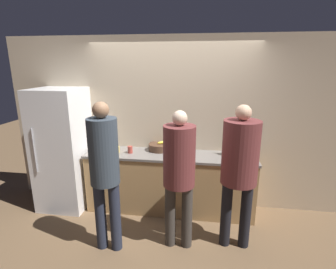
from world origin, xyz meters
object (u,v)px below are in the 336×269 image
(person_right, at_px, (240,163))
(bottle_amber, at_px, (105,149))
(person_center, at_px, (179,168))
(person_left, at_px, (104,166))
(bottle_green, at_px, (246,149))
(refrigerator, at_px, (63,149))
(potted_plant, at_px, (239,147))
(cup_red, at_px, (130,150))
(fruit_bowl, at_px, (159,147))
(cup_yellow, at_px, (117,149))
(utensil_crock, at_px, (228,150))

(person_right, bearing_deg, bottle_amber, 161.13)
(person_center, bearing_deg, person_left, -168.20)
(bottle_green, bearing_deg, person_center, -131.70)
(bottle_amber, bearing_deg, person_center, -32.05)
(refrigerator, distance_m, person_right, 2.64)
(person_center, distance_m, bottle_amber, 1.40)
(bottle_amber, relative_size, potted_plant, 0.69)
(person_left, bearing_deg, bottle_green, 34.25)
(refrigerator, bearing_deg, potted_plant, 4.40)
(person_right, height_order, bottle_green, person_right)
(bottle_green, xyz_separation_m, potted_plant, (-0.11, -0.06, 0.05))
(cup_red, bearing_deg, fruit_bowl, 24.67)
(person_center, xyz_separation_m, cup_yellow, (-1.02, 0.78, -0.08))
(person_right, xyz_separation_m, bottle_amber, (-1.88, 0.64, -0.13))
(person_left, height_order, utensil_crock, person_left)
(person_left, height_order, bottle_amber, person_left)
(person_left, relative_size, cup_yellow, 19.35)
(refrigerator, distance_m, cup_red, 1.06)
(fruit_bowl, bearing_deg, bottle_amber, -164.35)
(refrigerator, relative_size, potted_plant, 8.52)
(utensil_crock, distance_m, cup_yellow, 1.65)
(person_center, xyz_separation_m, person_right, (0.69, 0.10, 0.07))
(refrigerator, bearing_deg, fruit_bowl, 8.78)
(person_right, distance_m, bottle_green, 0.93)
(cup_yellow, xyz_separation_m, cup_red, (0.20, -0.01, 0.01))
(person_right, xyz_separation_m, bottle_green, (0.20, 0.90, -0.12))
(cup_yellow, relative_size, potted_plant, 0.43)
(person_right, relative_size, fruit_bowl, 5.42)
(person_left, bearing_deg, bottle_amber, 111.21)
(refrigerator, distance_m, bottle_amber, 0.69)
(potted_plant, bearing_deg, fruit_bowl, 178.93)
(refrigerator, xyz_separation_m, bottle_green, (2.76, 0.26, 0.05))
(bottle_amber, distance_m, cup_red, 0.37)
(bottle_green, bearing_deg, utensil_crock, -158.84)
(cup_red, bearing_deg, refrigerator, -177.89)
(cup_yellow, bearing_deg, utensil_crock, 3.97)
(utensil_crock, bearing_deg, refrigerator, -176.37)
(person_center, bearing_deg, cup_yellow, 142.59)
(fruit_bowl, distance_m, bottle_green, 1.30)
(fruit_bowl, height_order, cup_yellow, fruit_bowl)
(cup_yellow, height_order, cup_red, cup_red)
(person_right, distance_m, bottle_amber, 1.99)
(person_center, relative_size, potted_plant, 7.85)
(fruit_bowl, xyz_separation_m, cup_red, (-0.41, -0.19, -0.00))
(person_left, relative_size, bottle_amber, 12.09)
(person_left, height_order, cup_yellow, person_left)
(person_center, xyz_separation_m, bottle_amber, (-1.19, 0.74, -0.07))
(person_center, relative_size, fruit_bowl, 5.22)
(bottle_green, xyz_separation_m, cup_yellow, (-1.91, -0.22, -0.03))
(person_right, height_order, potted_plant, person_right)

